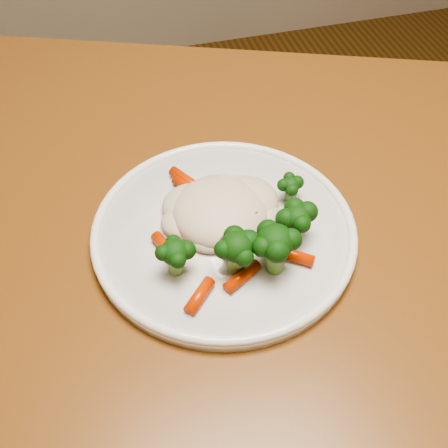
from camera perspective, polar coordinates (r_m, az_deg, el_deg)
dining_table at (r=0.62m, az=4.86°, el=-11.76°), size 1.53×1.29×0.75m
plate at (r=0.58m, az=0.00°, el=-0.89°), size 0.27×0.27×0.01m
meal at (r=0.56m, az=1.04°, el=0.24°), size 0.18×0.19×0.05m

